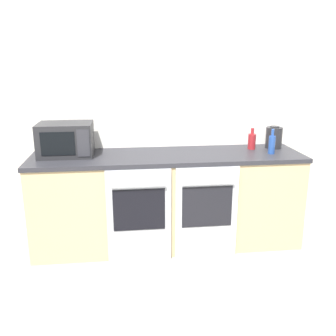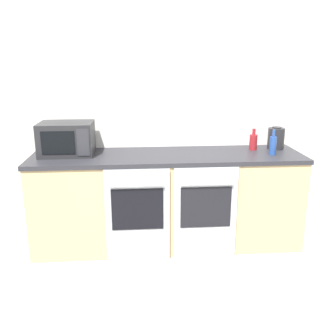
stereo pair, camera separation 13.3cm
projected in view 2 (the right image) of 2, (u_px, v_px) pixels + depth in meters
wall_back at (165, 108)px, 3.78m from camera, size 10.00×0.06×2.60m
counter_back at (167, 199)px, 3.67m from camera, size 2.57×0.68×0.91m
oven_left at (138, 215)px, 3.32m from camera, size 0.57×0.06×0.87m
oven_right at (205, 213)px, 3.37m from camera, size 0.57×0.06×0.87m
microwave at (67, 139)px, 3.49m from camera, size 0.49×0.38×0.30m
bottle_blue at (273, 145)px, 3.51m from camera, size 0.06×0.06×0.24m
bottle_red at (253, 142)px, 3.70m from camera, size 0.08×0.08×0.21m
kettle at (276, 138)px, 3.74m from camera, size 0.16×0.16×0.22m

